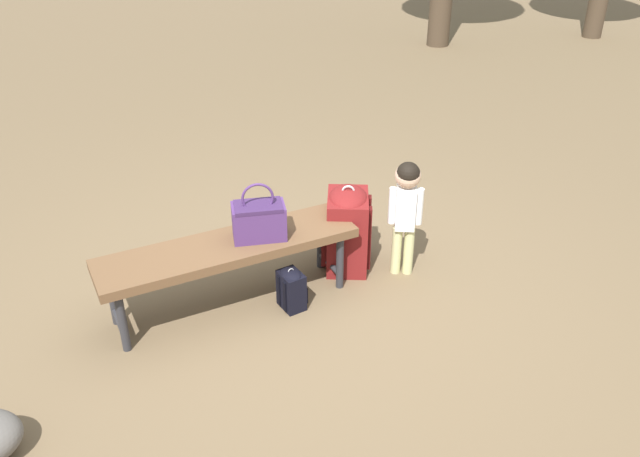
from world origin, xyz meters
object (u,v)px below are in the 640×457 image
object	(u,v)px
child_standing	(406,202)
backpack_large	(347,227)
park_bench	(229,252)
backpack_small	(291,288)
handbag	(259,219)

from	to	relation	value
child_standing	backpack_large	size ratio (longest dim) A/B	1.33
park_bench	backpack_small	xyz separation A→B (m)	(0.36, -0.13, -0.25)
backpack_large	backpack_small	distance (m)	0.63
backpack_small	backpack_large	bearing A→B (deg)	37.52
park_bench	backpack_small	world-z (taller)	park_bench
child_standing	backpack_large	distance (m)	0.45
park_bench	child_standing	size ratio (longest dim) A/B	2.00
backpack_large	backpack_small	world-z (taller)	backpack_large
child_standing	handbag	bearing A→B (deg)	-178.32
child_standing	backpack_small	world-z (taller)	child_standing
park_bench	handbag	xyz separation A→B (m)	(0.20, 0.02, 0.18)
backpack_large	park_bench	bearing A→B (deg)	-164.16
park_bench	backpack_large	world-z (taller)	backpack_large
child_standing	backpack_large	bearing A→B (deg)	151.05
child_standing	backpack_small	size ratio (longest dim) A/B	2.84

